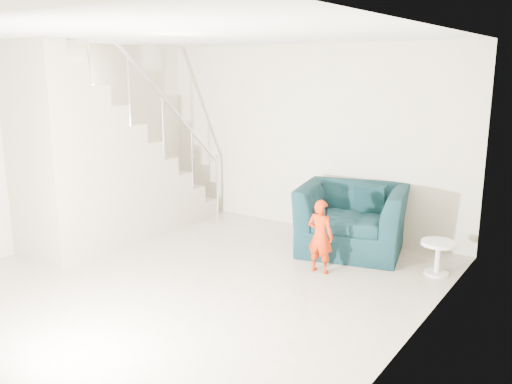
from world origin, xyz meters
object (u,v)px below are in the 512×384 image
side_table (438,252)px  staircase (100,174)px  armchair (352,219)px  toddler (320,236)px

side_table → staircase: 4.50m
armchair → staircase: staircase is taller
toddler → side_table: (1.17, 0.70, -0.17)m
armchair → staircase: size_ratio=0.37×
armchair → toddler: (0.01, -0.91, 0.01)m
armchair → staircase: 3.47m
armchair → toddler: 0.91m
armchair → staircase: bearing=-167.3°
armchair → staircase: (-3.06, -1.54, 0.51)m
side_table → staircase: staircase is taller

